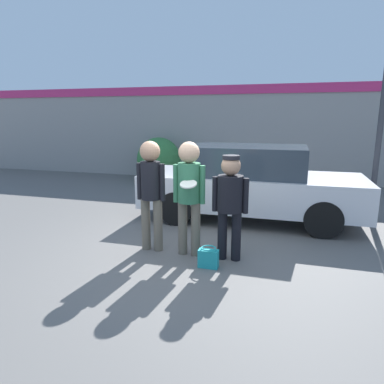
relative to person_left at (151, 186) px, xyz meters
The scene contains 8 objects.
ground_plane 1.26m from the person_left, 18.89° to the right, with size 56.00×56.00×0.00m, color #5B5956.
storefront_building 7.03m from the person_left, 85.39° to the left, with size 24.00×0.22×3.28m.
person_left is the anchor object (origin of this frame).
person_middle_with_frisbee 0.66m from the person_left, ahead, with size 0.53×0.56×1.85m.
person_right 1.33m from the person_left, ahead, with size 0.56×0.39×1.66m.
parked_car_near 2.64m from the person_left, 58.66° to the left, with size 4.64×1.85×1.62m.
shrub 6.45m from the person_left, 110.35° to the left, with size 1.53×1.53×1.53m.
handbag 1.51m from the person_left, 21.73° to the right, with size 0.30×0.23×0.32m.
Camera 1 is at (1.60, -4.91, 2.22)m, focal length 32.00 mm.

